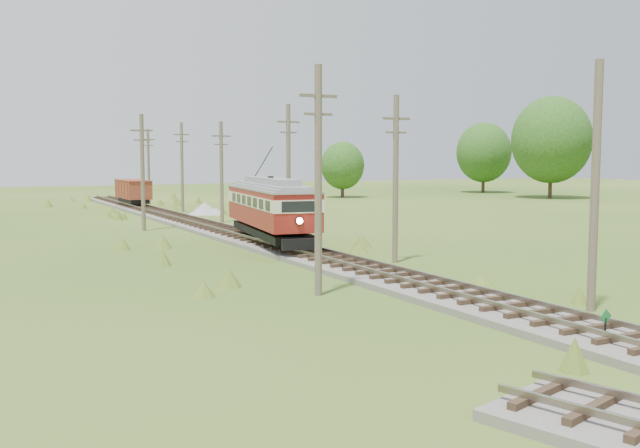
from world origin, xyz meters
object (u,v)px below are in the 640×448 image
streetcar (271,205)px  gravel_pile (207,209)px  gondola (133,191)px  switch_marker (605,324)px

streetcar → gravel_pile: size_ratio=3.61×
gondola → gravel_pile: (4.43, -11.33, -1.36)m
switch_marker → gravel_pile: (4.63, 51.04, -0.09)m
streetcar → gondola: bearing=98.6°
streetcar → gondola: size_ratio=1.63×
gravel_pile → streetcar: bearing=-99.7°
switch_marker → gondola: size_ratio=0.14×
switch_marker → gondola: gondola is taller
gondola → switch_marker: bearing=-89.9°
streetcar → gravel_pile: 26.43m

